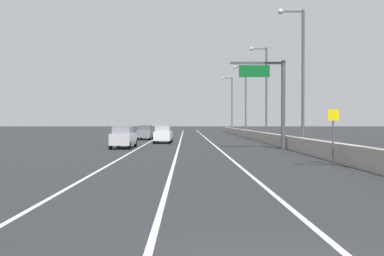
{
  "coord_description": "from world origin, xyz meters",
  "views": [
    {
      "loc": [
        -1.33,
        -7.34,
        2.35
      ],
      "look_at": [
        -0.57,
        51.21,
        1.55
      ],
      "focal_mm": 44.35,
      "sensor_mm": 36.0,
      "label": 1
    }
  ],
  "objects_px": {
    "lamp_post_right_fifth": "(231,101)",
    "car_white_1": "(163,135)",
    "speed_advisory_sign": "(333,132)",
    "lamp_post_right_fourth": "(244,96)",
    "overhead_sign_gantry": "(275,93)",
    "lamp_post_right_third": "(264,88)",
    "car_gray_2": "(145,132)",
    "lamp_post_right_second": "(300,70)",
    "car_silver_0": "(123,138)"
  },
  "relations": [
    {
      "from": "overhead_sign_gantry",
      "to": "car_gray_2",
      "type": "distance_m",
      "value": 25.14
    },
    {
      "from": "speed_advisory_sign",
      "to": "car_gray_2",
      "type": "height_order",
      "value": "speed_advisory_sign"
    },
    {
      "from": "car_gray_2",
      "to": "overhead_sign_gantry",
      "type": "bearing_deg",
      "value": -59.13
    },
    {
      "from": "overhead_sign_gantry",
      "to": "lamp_post_right_fifth",
      "type": "xyz_separation_m",
      "value": [
        1.52,
        54.89,
        1.66
      ]
    },
    {
      "from": "lamp_post_right_second",
      "to": "lamp_post_right_fifth",
      "type": "xyz_separation_m",
      "value": [
        0.0,
        57.54,
        0.0
      ]
    },
    {
      "from": "lamp_post_right_fifth",
      "to": "car_white_1",
      "type": "height_order",
      "value": "lamp_post_right_fifth"
    },
    {
      "from": "lamp_post_right_second",
      "to": "lamp_post_right_fifth",
      "type": "distance_m",
      "value": 57.54
    },
    {
      "from": "lamp_post_right_second",
      "to": "lamp_post_right_fourth",
      "type": "distance_m",
      "value": 38.36
    },
    {
      "from": "lamp_post_right_fourth",
      "to": "car_silver_0",
      "type": "xyz_separation_m",
      "value": [
        -14.81,
        -34.27,
        -5.44
      ]
    },
    {
      "from": "speed_advisory_sign",
      "to": "car_white_1",
      "type": "bearing_deg",
      "value": 111.96
    },
    {
      "from": "lamp_post_right_second",
      "to": "car_silver_0",
      "type": "distance_m",
      "value": 16.0
    },
    {
      "from": "lamp_post_right_third",
      "to": "car_gray_2",
      "type": "relative_size",
      "value": 2.38
    },
    {
      "from": "car_gray_2",
      "to": "lamp_post_right_third",
      "type": "bearing_deg",
      "value": -18.14
    },
    {
      "from": "lamp_post_right_fourth",
      "to": "car_silver_0",
      "type": "bearing_deg",
      "value": -113.37
    },
    {
      "from": "car_silver_0",
      "to": "car_white_1",
      "type": "height_order",
      "value": "car_silver_0"
    },
    {
      "from": "car_silver_0",
      "to": "car_white_1",
      "type": "bearing_deg",
      "value": 72.87
    },
    {
      "from": "lamp_post_right_third",
      "to": "lamp_post_right_fourth",
      "type": "bearing_deg",
      "value": 90.12
    },
    {
      "from": "lamp_post_right_fifth",
      "to": "car_white_1",
      "type": "bearing_deg",
      "value": -104.71
    },
    {
      "from": "car_silver_0",
      "to": "car_white_1",
      "type": "distance_m",
      "value": 10.23
    },
    {
      "from": "speed_advisory_sign",
      "to": "car_white_1",
      "type": "xyz_separation_m",
      "value": [
        -10.39,
        25.77,
        -0.82
      ]
    },
    {
      "from": "lamp_post_right_fifth",
      "to": "car_white_1",
      "type": "distance_m",
      "value": 45.49
    },
    {
      "from": "speed_advisory_sign",
      "to": "car_gray_2",
      "type": "bearing_deg",
      "value": 110.18
    },
    {
      "from": "lamp_post_right_second",
      "to": "car_gray_2",
      "type": "xyz_separation_m",
      "value": [
        -14.27,
        23.97,
        -5.46
      ]
    },
    {
      "from": "speed_advisory_sign",
      "to": "car_white_1",
      "type": "height_order",
      "value": "speed_advisory_sign"
    },
    {
      "from": "overhead_sign_gantry",
      "to": "lamp_post_right_second",
      "type": "relative_size",
      "value": 0.67
    },
    {
      "from": "lamp_post_right_second",
      "to": "car_white_1",
      "type": "xyz_separation_m",
      "value": [
        -11.47,
        13.86,
        -5.45
      ]
    },
    {
      "from": "car_white_1",
      "to": "car_gray_2",
      "type": "xyz_separation_m",
      "value": [
        -2.8,
        10.12,
        -0.01
      ]
    },
    {
      "from": "overhead_sign_gantry",
      "to": "speed_advisory_sign",
      "type": "distance_m",
      "value": 14.86
    },
    {
      "from": "lamp_post_right_second",
      "to": "lamp_post_right_third",
      "type": "bearing_deg",
      "value": 88.89
    },
    {
      "from": "lamp_post_right_third",
      "to": "car_gray_2",
      "type": "height_order",
      "value": "lamp_post_right_third"
    },
    {
      "from": "speed_advisory_sign",
      "to": "lamp_post_right_fourth",
      "type": "height_order",
      "value": "lamp_post_right_fourth"
    },
    {
      "from": "lamp_post_right_second",
      "to": "speed_advisory_sign",
      "type": "bearing_deg",
      "value": -95.18
    },
    {
      "from": "speed_advisory_sign",
      "to": "lamp_post_right_fourth",
      "type": "bearing_deg",
      "value": 88.39
    },
    {
      "from": "lamp_post_right_fourth",
      "to": "car_white_1",
      "type": "bearing_deg",
      "value": -115.71
    },
    {
      "from": "speed_advisory_sign",
      "to": "overhead_sign_gantry",
      "type": "bearing_deg",
      "value": 91.74
    },
    {
      "from": "lamp_post_right_fourth",
      "to": "car_white_1",
      "type": "xyz_separation_m",
      "value": [
        -11.8,
        -24.5,
        -5.45
      ]
    },
    {
      "from": "lamp_post_right_third",
      "to": "car_gray_2",
      "type": "bearing_deg",
      "value": 161.86
    },
    {
      "from": "overhead_sign_gantry",
      "to": "lamp_post_right_second",
      "type": "distance_m",
      "value": 3.48
    },
    {
      "from": "overhead_sign_gantry",
      "to": "car_silver_0",
      "type": "relative_size",
      "value": 1.58
    },
    {
      "from": "lamp_post_right_second",
      "to": "car_silver_0",
      "type": "xyz_separation_m",
      "value": [
        -14.48,
        4.09,
        -5.44
      ]
    },
    {
      "from": "lamp_post_right_fourth",
      "to": "overhead_sign_gantry",
      "type": "bearing_deg",
      "value": -92.97
    },
    {
      "from": "overhead_sign_gantry",
      "to": "car_white_1",
      "type": "distance_m",
      "value": 15.46
    },
    {
      "from": "lamp_post_right_second",
      "to": "car_gray_2",
      "type": "bearing_deg",
      "value": 120.76
    },
    {
      "from": "speed_advisory_sign",
      "to": "car_silver_0",
      "type": "distance_m",
      "value": 20.88
    },
    {
      "from": "overhead_sign_gantry",
      "to": "lamp_post_right_third",
      "type": "height_order",
      "value": "lamp_post_right_third"
    },
    {
      "from": "overhead_sign_gantry",
      "to": "car_gray_2",
      "type": "bearing_deg",
      "value": 120.87
    },
    {
      "from": "overhead_sign_gantry",
      "to": "car_white_1",
      "type": "relative_size",
      "value": 1.59
    },
    {
      "from": "lamp_post_right_fifth",
      "to": "lamp_post_right_third",
      "type": "bearing_deg",
      "value": -89.45
    },
    {
      "from": "speed_advisory_sign",
      "to": "lamp_post_right_fifth",
      "type": "bearing_deg",
      "value": 89.11
    },
    {
      "from": "car_silver_0",
      "to": "car_gray_2",
      "type": "relative_size",
      "value": 1.01
    }
  ]
}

